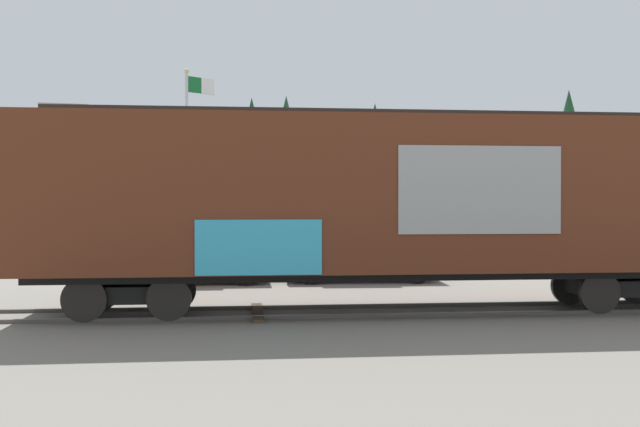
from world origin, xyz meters
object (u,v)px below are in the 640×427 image
Objects in this scene: freight_car at (385,198)px; flagpole at (191,145)px; parked_car_black at (194,257)px; parked_car_blue at (359,257)px.

freight_car is 13.78m from flagpole.
parked_car_black is 0.93× the size of parked_car_blue.
flagpole is 9.23m from parked_car_blue.
parked_car_black is (0.64, -6.20, -3.90)m from flagpole.
parked_car_blue is (5.10, 0.14, -0.03)m from parked_car_black.
freight_car is at bearing -66.54° from flagpole.
flagpole reaches higher than parked_car_black.
parked_car_black is 5.11m from parked_car_blue.
parked_car_black is at bearing 127.21° from freight_car.
parked_car_blue is (5.75, -6.06, -3.93)m from flagpole.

